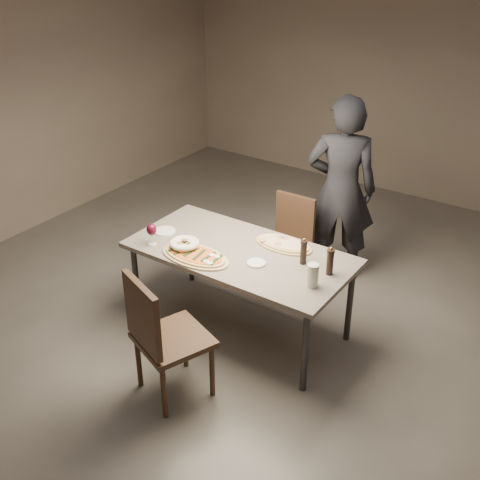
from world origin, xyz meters
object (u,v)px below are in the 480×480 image
Objects in this scene: carafe at (313,275)px; bread_basket at (184,245)px; diner at (341,190)px; chair_near at (160,333)px; ham_pizza at (283,244)px; dining_table at (240,257)px; pepper_mill_left at (330,261)px; chair_far at (289,237)px; zucchini_pizza at (196,255)px.

bread_basket is at bearing -174.04° from carafe.
bread_basket is at bearing 42.71° from diner.
ham_pizza is at bearing 100.78° from chair_near.
dining_table is 7.83× the size of pepper_mill_left.
chair_far reaches higher than ham_pizza.
carafe reaches higher than chair_far.
ham_pizza reaches higher than dining_table.
chair_near is (0.01, -0.99, -0.13)m from dining_table.
carafe reaches higher than ham_pizza.
dining_table is 1.00m from chair_near.
ham_pizza is at bearing 48.57° from dining_table.
chair_far is at bearing 30.17° from diner.
carafe is at bearing 5.96° from bread_basket.
zucchini_pizza reaches higher than dining_table.
pepper_mill_left is 1.34m from chair_near.
zucchini_pizza is 1.05m from pepper_mill_left.
dining_table is 3.60× the size of ham_pizza.
diner reaches higher than carafe.
carafe is 0.18× the size of chair_near.
chair_near is 1.15× the size of chair_far.
zucchini_pizza reaches higher than ham_pizza.
carafe reaches higher than bread_basket.
dining_table is at bearing 91.27° from chair_far.
chair_near reaches higher than carafe.
carafe is (1.09, 0.11, 0.04)m from bread_basket.
bread_basket is 0.27× the size of chair_far.
chair_near is at bearing -63.04° from bread_basket.
chair_far reaches higher than bread_basket.
dining_table is 2.98× the size of zucchini_pizza.
ham_pizza is at bearing 114.55° from chair_far.
ham_pizza is 0.28× the size of diner.
pepper_mill_left is 0.26× the size of chair_far.
chair_far reaches higher than zucchini_pizza.
chair_near is at bearing 90.50° from chair_far.
zucchini_pizza is 0.34× the size of diner.
dining_table is 7.60× the size of bread_basket.
carafe is at bearing 83.85° from diner.
ham_pizza is 2.77× the size of carafe.
chair_far is (0.34, 1.09, -0.31)m from bread_basket.
pepper_mill_left reaches higher than ham_pizza.
chair_far is at bearing 99.44° from ham_pizza.
chair_far is (-0.03, 0.84, -0.20)m from dining_table.
chair_near is (0.24, -0.71, -0.20)m from zucchini_pizza.
pepper_mill_left is at bearing 135.02° from chair_far.
pepper_mill_left is at bearing 82.78° from carafe.
bread_basket is 1.18m from chair_far.
diner reaches higher than dining_table.
dining_table is at bearing -147.37° from ham_pizza.
ham_pizza is (0.24, 0.27, 0.07)m from dining_table.
chair_far is at bearing 112.35° from chair_near.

